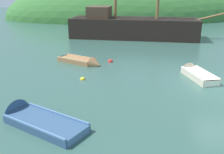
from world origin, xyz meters
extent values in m
plane|color=#33564C|center=(0.00, 0.00, 0.00)|extent=(120.00, 120.00, 0.00)
ellipsoid|color=#387033|center=(-2.87, 33.33, 0.00)|extent=(39.68, 19.51, 13.16)
cube|color=black|center=(-3.02, 14.33, 0.59)|extent=(13.10, 6.00, 2.79)
cube|color=#997A51|center=(-3.02, 14.33, 1.94)|extent=(12.55, 5.61, 0.10)
cylinder|color=olive|center=(4.35, 12.88, 2.29)|extent=(2.93, 0.77, 0.97)
cube|color=#4C3828|center=(-6.50, 15.01, 2.54)|extent=(2.65, 2.91, 1.10)
cube|color=#335175|center=(-8.15, -3.43, 0.08)|extent=(3.33, 2.84, 0.40)
cone|color=#335175|center=(-9.77, -2.32, 0.08)|extent=(1.32, 1.44, 1.22)
cube|color=#4F75A1|center=(-6.89, -4.29, 0.14)|extent=(0.75, 1.02, 0.28)
cube|color=#4F75A1|center=(-8.61, -3.11, 0.22)|extent=(0.81, 1.07, 0.05)
cube|color=#4F75A1|center=(-7.69, -3.74, 0.22)|extent=(0.81, 1.07, 0.05)
cube|color=#4F75A1|center=(-7.81, -2.93, 0.31)|extent=(2.60, 1.82, 0.07)
cube|color=#4F75A1|center=(-8.49, -3.92, 0.31)|extent=(2.60, 1.82, 0.07)
cube|color=beige|center=(-0.68, 1.65, 0.11)|extent=(1.41, 2.70, 0.46)
cone|color=beige|center=(-0.96, 3.23, 0.11)|extent=(1.04, 0.80, 0.94)
cube|color=white|center=(-0.48, 0.43, 0.18)|extent=(0.90, 0.27, 0.32)
cube|color=white|center=(-0.76, 2.09, 0.28)|extent=(0.93, 0.33, 0.05)
cube|color=white|center=(-0.61, 1.21, 0.28)|extent=(0.93, 0.33, 0.05)
cube|color=white|center=(-0.24, 1.73, 0.37)|extent=(0.50, 2.49, 0.07)
cube|color=white|center=(-1.13, 1.57, 0.37)|extent=(0.50, 2.49, 0.07)
cube|color=#9E7047|center=(-7.90, 5.25, 0.08)|extent=(2.76, 2.33, 0.40)
cone|color=#9E7047|center=(-6.53, 4.32, 0.08)|extent=(1.10, 1.18, 0.97)
cube|color=tan|center=(-8.95, 5.96, 0.14)|extent=(0.62, 0.83, 0.28)
cube|color=tan|center=(-7.52, 4.99, 0.22)|extent=(0.68, 0.88, 0.05)
cube|color=tan|center=(-8.29, 5.50, 0.22)|extent=(0.68, 0.88, 0.05)
cube|color=tan|center=(-8.17, 4.85, 0.31)|extent=(2.19, 1.51, 0.07)
cube|color=tan|center=(-7.64, 5.64, 0.31)|extent=(2.19, 1.51, 0.07)
sphere|color=red|center=(-5.60, 5.30, 0.00)|extent=(0.36, 0.36, 0.36)
sphere|color=yellow|center=(-7.21, 1.72, 0.00)|extent=(0.30, 0.30, 0.30)
camera|label=1|loc=(-5.95, -11.74, 4.81)|focal=41.04mm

